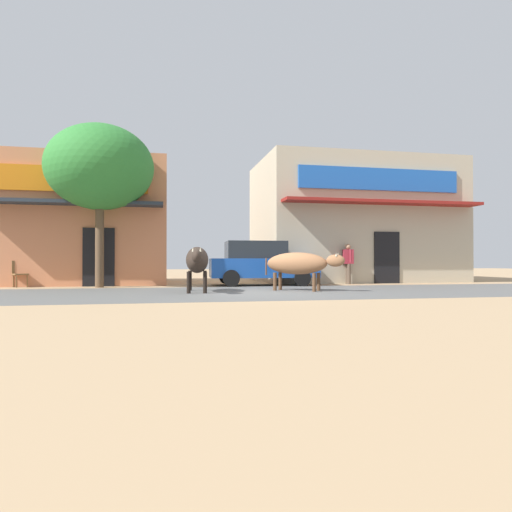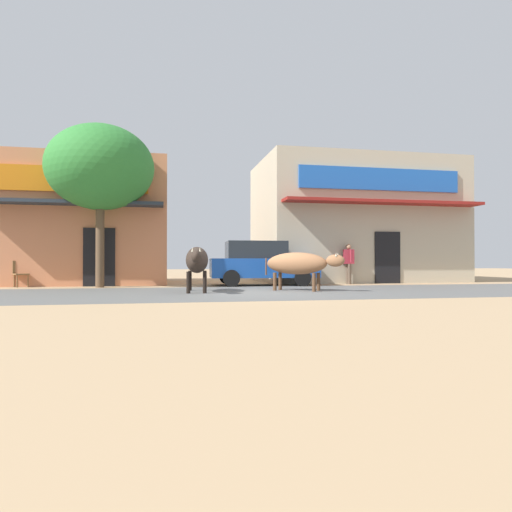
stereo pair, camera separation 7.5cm
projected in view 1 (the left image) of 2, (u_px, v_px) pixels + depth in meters
The scene contains 10 objects.
ground at pixel (253, 292), 13.62m from camera, with size 80.00×80.00×0.00m, color tan.
asphalt_road at pixel (253, 292), 13.62m from camera, with size 72.00×6.06×0.00m, color #595958.
storefront_left_cafe at pixel (82, 224), 19.34m from camera, with size 6.75×6.33×4.89m.
storefront_right_club at pixel (353, 222), 21.78m from camera, with size 8.64×6.33×5.42m.
roadside_tree at pixel (100, 168), 16.19m from camera, with size 3.66×3.66×5.60m.
parked_hatchback_car at pixel (261, 263), 17.63m from camera, with size 4.05×2.17×1.64m.
cow_near_brown at pixel (197, 260), 13.76m from camera, with size 0.84×2.67×1.32m.
cow_far_dark at pixel (299, 264), 14.34m from camera, with size 2.24×1.84×1.17m.
pedestrian_by_shop at pixel (348, 261), 18.56m from camera, with size 0.43×0.61×1.58m.
cafe_chair_near_tree at pixel (20, 272), 16.32m from camera, with size 0.60×0.60×0.92m.
Camera 1 is at (-2.71, -13.36, 0.90)m, focal length 33.06 mm.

